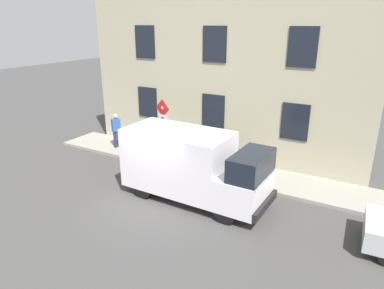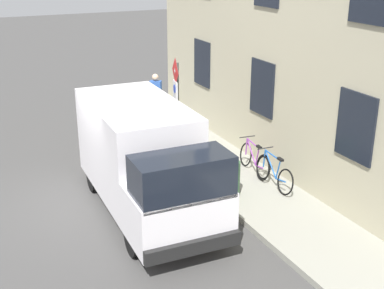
# 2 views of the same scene
# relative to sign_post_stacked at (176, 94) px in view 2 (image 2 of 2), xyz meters

# --- Properties ---
(ground_plane) EXTENTS (80.00, 80.00, 0.00)m
(ground_plane) POSITION_rel_sign_post_stacked_xyz_m (-2.66, -1.42, -2.03)
(ground_plane) COLOR #434241
(sidewalk_slab) EXTENTS (2.17, 15.30, 0.14)m
(sidewalk_slab) POSITION_rel_sign_post_stacked_xyz_m (0.87, -1.42, -1.96)
(sidewalk_slab) COLOR gray
(sidewalk_slab) RESTS_ON ground_plane
(building_facade) EXTENTS (0.75, 13.30, 7.24)m
(building_facade) POSITION_rel_sign_post_stacked_xyz_m (2.31, -1.42, 1.59)
(building_facade) COLOR #B4AC8E
(building_facade) RESTS_ON ground_plane
(sign_post_stacked) EXTENTS (0.19, 0.55, 2.81)m
(sign_post_stacked) POSITION_rel_sign_post_stacked_xyz_m (0.00, 0.00, 0.00)
(sign_post_stacked) COLOR #474C47
(sign_post_stacked) RESTS_ON sidewalk_slab
(delivery_van) EXTENTS (2.14, 5.38, 2.50)m
(delivery_van) POSITION_rel_sign_post_stacked_xyz_m (-1.91, -2.51, -0.70)
(delivery_van) COLOR white
(delivery_van) RESTS_ON ground_plane
(bicycle_blue) EXTENTS (0.46, 1.71, 0.89)m
(bicycle_blue) POSITION_rel_sign_post_stacked_xyz_m (1.41, -2.95, -1.52)
(bicycle_blue) COLOR black
(bicycle_blue) RESTS_ON sidewalk_slab
(bicycle_purple) EXTENTS (0.46, 1.72, 0.89)m
(bicycle_purple) POSITION_rel_sign_post_stacked_xyz_m (1.41, -1.99, -1.52)
(bicycle_purple) COLOR black
(bicycle_purple) RESTS_ON sidewalk_slab
(pedestrian) EXTENTS (0.48, 0.44, 1.72)m
(pedestrian) POSITION_rel_sign_post_stacked_xyz_m (0.67, 3.30, -0.96)
(pedestrian) COLOR #262B47
(pedestrian) RESTS_ON sidewalk_slab
(litter_bin) EXTENTS (0.44, 0.44, 0.90)m
(litter_bin) POSITION_rel_sign_post_stacked_xyz_m (0.14, -2.97, -1.44)
(litter_bin) COLOR #2D5133
(litter_bin) RESTS_ON sidewalk_slab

